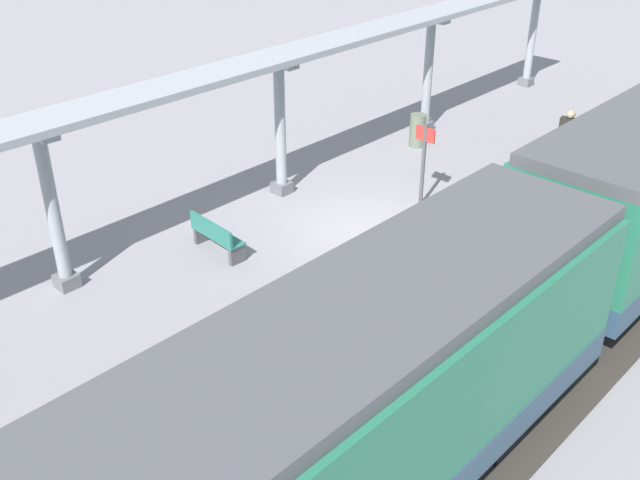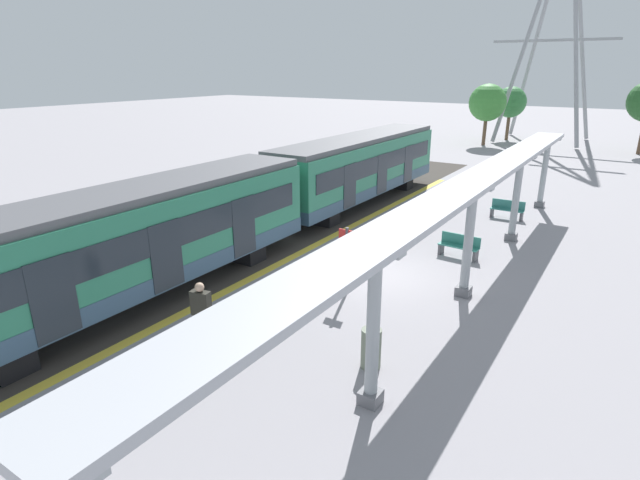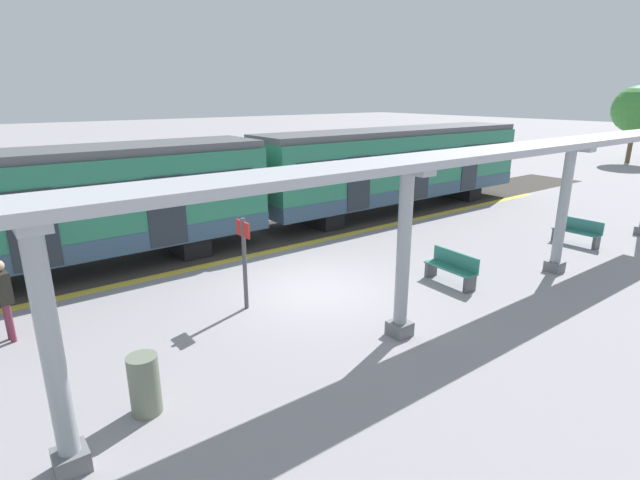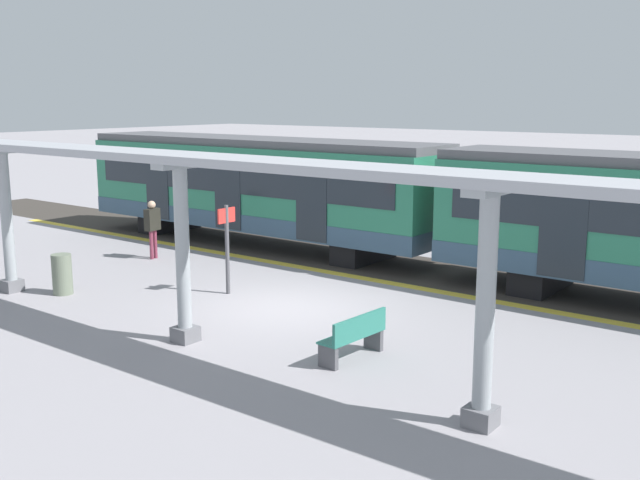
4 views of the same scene
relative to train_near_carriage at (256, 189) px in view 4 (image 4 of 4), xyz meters
name	(u,v)px [view 4 (image 4 of 4)]	position (x,y,z in m)	size (l,w,h in m)	color
ground_plane	(288,307)	(5.14, 5.67, -1.83)	(176.00, 176.00, 0.00)	gray
tactile_edge_strip	(370,279)	(1.77, 5.67, -1.83)	(0.35, 32.14, 0.01)	gold
trackbed	(405,267)	(-0.01, 5.67, -1.83)	(3.20, 44.14, 0.01)	#38332D
train_near_carriage	(256,189)	(0.00, 0.00, 0.00)	(2.65, 13.33, 3.48)	#277455
canopy_pillar_second	(7,220)	(8.24, -0.71, -0.03)	(1.10, 0.44, 3.55)	slate
canopy_pillar_third	(183,252)	(8.24, 5.61, -0.03)	(1.10, 0.44, 3.55)	slate
canopy_pillar_fourth	(485,308)	(8.24, 11.95, -0.03)	(1.10, 0.44, 3.55)	slate
canopy_beam	(176,157)	(8.24, 5.54, 1.80)	(1.20, 25.98, 0.16)	#A8AAB2
bench_near_end	(355,336)	(7.03, 8.85, -1.39)	(1.52, 0.53, 0.86)	#297566
trash_bin	(62,274)	(7.61, 0.52, -1.33)	(0.48, 0.48, 1.00)	slate
platform_info_sign	(227,241)	(5.10, 3.70, -0.50)	(0.56, 0.10, 2.20)	#4C4C51
passenger_waiting_near_edge	(152,223)	(3.56, -0.93, -0.74)	(0.54, 0.32, 1.75)	brown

